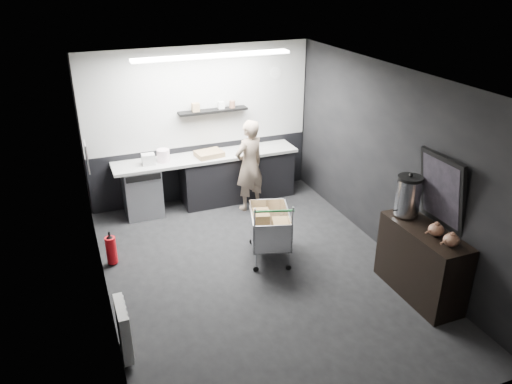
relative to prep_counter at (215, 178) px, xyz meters
name	(u,v)px	position (x,y,z in m)	size (l,w,h in m)	color
floor	(259,274)	(-0.14, -2.42, -0.46)	(5.50, 5.50, 0.00)	black
ceiling	(260,79)	(-0.14, -2.42, 2.24)	(5.50, 5.50, 0.00)	silver
wall_back	(200,125)	(-0.14, 0.33, 0.89)	(5.50, 5.50, 0.00)	black
wall_front	(387,314)	(-0.14, -5.17, 0.89)	(5.50, 5.50, 0.00)	black
wall_left	(97,212)	(-2.14, -2.42, 0.89)	(5.50, 5.50, 0.00)	black
wall_right	(391,164)	(1.86, -2.42, 0.89)	(5.50, 5.50, 0.00)	black
kitchen_wall_panel	(199,97)	(-0.14, 0.31, 1.39)	(3.95, 0.02, 1.70)	#B8B9B4
dado_panel	(203,171)	(-0.14, 0.31, 0.04)	(3.95, 0.02, 1.00)	black
floating_shelf	(213,111)	(0.06, 0.20, 1.16)	(1.20, 0.22, 0.04)	black
wall_clock	(276,73)	(1.26, 0.30, 1.69)	(0.20, 0.20, 0.03)	silver
poster	(87,157)	(-2.12, -1.12, 1.09)	(0.02, 0.30, 0.40)	white
poster_red_band	(86,152)	(-2.11, -1.12, 1.16)	(0.01, 0.22, 0.10)	red
radiator	(123,329)	(-2.08, -3.32, -0.11)	(0.10, 0.50, 0.60)	silver
ceiling_strip	(213,56)	(-0.14, -0.57, 2.21)	(2.40, 0.20, 0.04)	white
prep_counter	(215,178)	(0.00, 0.00, 0.00)	(3.20, 0.61, 0.90)	black
person	(249,165)	(0.48, -0.45, 0.34)	(0.58, 0.38, 1.59)	#B9A993
shopping_cart	(269,228)	(0.17, -2.05, 0.02)	(0.78, 1.06, 1.00)	silver
sideboard	(422,253)	(1.62, -3.55, 0.14)	(0.54, 1.26, 1.88)	black
fire_extinguisher	(111,249)	(-1.99, -1.41, -0.22)	(0.15, 0.15, 0.50)	red
cardboard_box	(209,154)	(-0.10, -0.05, 0.49)	(0.45, 0.34, 0.09)	#95774F
pink_tub	(163,156)	(-0.88, 0.00, 0.55)	(0.21, 0.21, 0.21)	white
white_container	(148,159)	(-1.14, -0.05, 0.53)	(0.21, 0.16, 0.18)	silver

